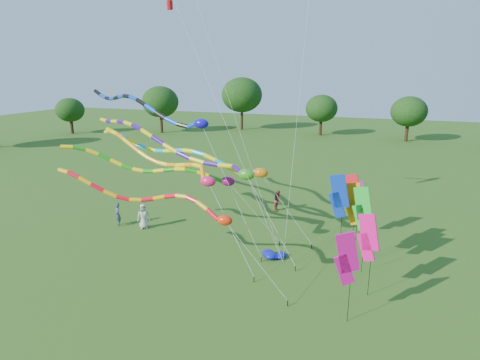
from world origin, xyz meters
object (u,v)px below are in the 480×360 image
(person_b, at_px, (118,214))
(person_c, at_px, (278,201))
(tube_kite_red, at_px, (162,201))
(tube_kite_orange, at_px, (165,160))
(blue_nylon_heap, at_px, (276,253))
(person_a, at_px, (144,216))

(person_b, xyz_separation_m, person_c, (9.93, 6.88, -0.02))
(tube_kite_red, bearing_deg, person_c, 78.08)
(person_b, bearing_deg, tube_kite_orange, 24.81)
(tube_kite_red, xyz_separation_m, tube_kite_orange, (-2.37, 4.51, 0.99))
(blue_nylon_heap, bearing_deg, person_b, 175.62)
(tube_kite_orange, xyz_separation_m, person_b, (-4.75, 1.21, -4.58))
(person_a, distance_m, person_b, 2.00)
(tube_kite_orange, bearing_deg, blue_nylon_heap, 27.07)
(person_a, bearing_deg, tube_kite_orange, -60.62)
(person_a, xyz_separation_m, person_b, (-1.99, -0.22, -0.04))
(blue_nylon_heap, relative_size, person_a, 0.77)
(tube_kite_red, distance_m, person_c, 13.41)
(tube_kite_orange, distance_m, person_c, 10.65)
(tube_kite_red, height_order, tube_kite_orange, tube_kite_orange)
(tube_kite_red, height_order, person_c, tube_kite_red)
(tube_kite_orange, height_order, blue_nylon_heap, tube_kite_orange)
(tube_kite_red, xyz_separation_m, person_c, (2.81, 12.60, -3.62))
(blue_nylon_heap, xyz_separation_m, person_b, (-11.79, 0.90, 0.66))
(blue_nylon_heap, xyz_separation_m, person_a, (-9.80, 1.13, 0.69))
(blue_nylon_heap, distance_m, person_a, 9.89)
(person_a, relative_size, person_c, 1.07)
(person_b, distance_m, person_c, 12.08)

